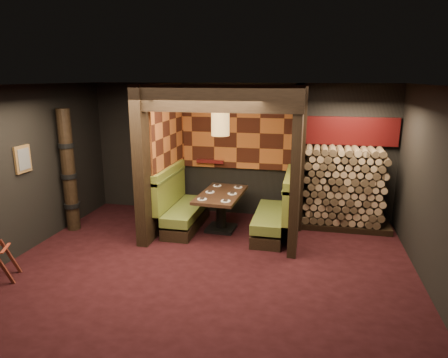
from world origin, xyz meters
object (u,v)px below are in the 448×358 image
(totem_column, at_px, (69,171))
(firewood_stack, at_px, (348,188))
(booth_bench_right, at_px, (275,215))
(pendant_lamp, at_px, (220,124))
(dining_table, at_px, (221,205))
(booth_bench_left, at_px, (181,208))

(totem_column, bearing_deg, firewood_stack, 13.19)
(booth_bench_right, xyz_separation_m, pendant_lamp, (-1.07, -0.02, 1.73))
(pendant_lamp, bearing_deg, dining_table, 90.00)
(totem_column, relative_size, firewood_stack, 1.39)
(booth_bench_right, height_order, totem_column, totem_column)
(totem_column, bearing_deg, booth_bench_left, 14.75)
(booth_bench_left, height_order, booth_bench_right, same)
(totem_column, distance_m, firewood_stack, 5.49)
(firewood_stack, bearing_deg, dining_table, -164.65)
(booth_bench_right, bearing_deg, pendant_lamp, -179.11)
(booth_bench_right, height_order, pendant_lamp, pendant_lamp)
(dining_table, xyz_separation_m, pendant_lamp, (-0.00, -0.05, 1.60))
(totem_column, xyz_separation_m, firewood_stack, (5.33, 1.25, -0.37))
(firewood_stack, bearing_deg, booth_bench_left, -167.83)
(dining_table, bearing_deg, firewood_stack, 15.35)
(booth_bench_left, height_order, pendant_lamp, pendant_lamp)
(firewood_stack, bearing_deg, booth_bench_right, -152.65)
(dining_table, distance_m, firewood_stack, 2.53)
(pendant_lamp, height_order, firewood_stack, pendant_lamp)
(dining_table, distance_m, pendant_lamp, 1.60)
(booth_bench_right, distance_m, totem_column, 4.10)
(booth_bench_right, relative_size, firewood_stack, 0.92)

